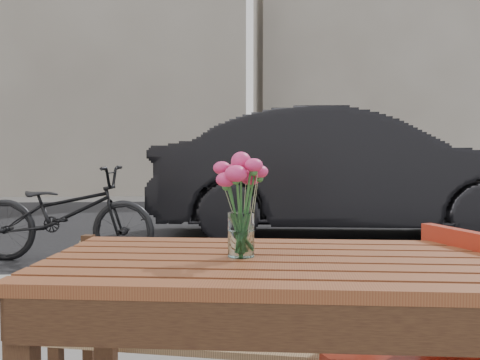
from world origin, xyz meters
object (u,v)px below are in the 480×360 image
object	(u,v)px
main_table	(278,305)
red_chair	(437,350)
bicycle	(64,214)
parked_car	(349,174)
main_vase	(241,192)

from	to	relation	value
main_table	red_chair	size ratio (longest dim) A/B	1.63
bicycle	red_chair	bearing A→B (deg)	-145.27
red_chair	parked_car	xyz separation A→B (m)	(1.12, 5.72, 0.30)
main_table	bicycle	xyz separation A→B (m)	(-1.59, 4.34, -0.20)
main_table	parked_car	xyz separation A→B (m)	(1.63, 5.83, 0.13)
main_table	bicycle	size ratio (longest dim) A/B	0.78
main_table	red_chair	world-z (taller)	red_chair
main_table	red_chair	bearing A→B (deg)	19.82
parked_car	bicycle	bearing A→B (deg)	121.54
red_chair	bicycle	world-z (taller)	bicycle
bicycle	main_vase	bearing A→B (deg)	-152.57
main_table	bicycle	bearing A→B (deg)	118.08
main_table	main_vase	size ratio (longest dim) A/B	4.69
main_table	parked_car	world-z (taller)	parked_car
main_vase	bicycle	bearing A→B (deg)	109.07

